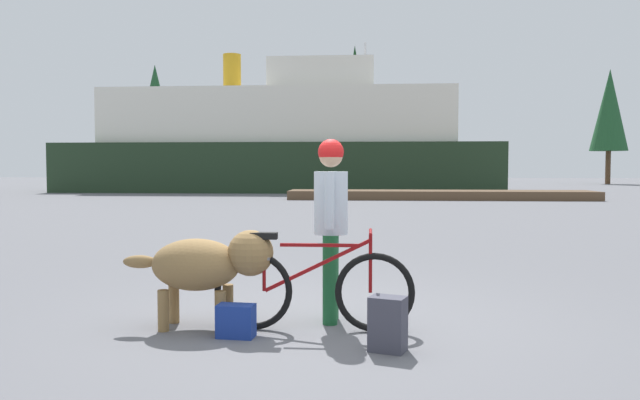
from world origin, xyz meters
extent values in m
plane|color=slate|center=(0.00, 0.00, 0.00)|extent=(160.00, 160.00, 0.00)
torus|color=black|center=(0.51, -0.29, 0.36)|extent=(0.71, 0.06, 0.71)
torus|color=black|center=(-0.58, -0.29, 0.36)|extent=(0.71, 0.06, 0.71)
cube|color=maroon|center=(0.02, -0.29, 0.78)|extent=(0.70, 0.03, 0.03)
cube|color=maroon|center=(0.00, -0.29, 0.59)|extent=(0.95, 0.03, 0.49)
cylinder|color=maroon|center=(-0.48, -0.29, 0.57)|extent=(0.03, 0.03, 0.42)
cylinder|color=maroon|center=(0.47, -0.29, 0.62)|extent=(0.03, 0.03, 0.52)
cube|color=black|center=(-0.48, -0.29, 0.86)|extent=(0.24, 0.10, 0.06)
cylinder|color=maroon|center=(0.47, -0.29, 0.90)|extent=(0.03, 0.44, 0.03)
cube|color=slate|center=(-0.60, -0.29, 0.66)|extent=(0.36, 0.14, 0.02)
cylinder|color=#19592D|center=(0.10, 0.18, 0.42)|extent=(0.14, 0.14, 0.84)
cylinder|color=#19592D|center=(0.10, -0.04, 0.42)|extent=(0.14, 0.14, 0.84)
cylinder|color=silver|center=(0.10, 0.07, 1.13)|extent=(0.32, 0.32, 0.59)
cylinder|color=silver|center=(0.10, 0.29, 1.17)|extent=(0.09, 0.09, 0.52)
cylinder|color=silver|center=(0.10, -0.15, 1.17)|extent=(0.09, 0.09, 0.52)
sphere|color=tan|center=(0.10, 0.07, 1.59)|extent=(0.23, 0.23, 0.23)
sphere|color=red|center=(0.10, 0.07, 1.62)|extent=(0.25, 0.25, 0.25)
ellipsoid|color=olive|center=(-1.12, -0.25, 0.58)|extent=(0.81, 0.56, 0.48)
sphere|color=olive|center=(-0.61, -0.25, 0.69)|extent=(0.42, 0.42, 0.42)
ellipsoid|color=olive|center=(-1.64, -0.25, 0.60)|extent=(0.32, 0.12, 0.12)
cylinder|color=olive|center=(-0.86, -0.10, 0.19)|extent=(0.10, 0.10, 0.37)
cylinder|color=olive|center=(-0.86, -0.41, 0.19)|extent=(0.10, 0.10, 0.37)
cylinder|color=olive|center=(-1.38, -0.10, 0.19)|extent=(0.10, 0.10, 0.37)
cylinder|color=olive|center=(-1.38, -0.41, 0.19)|extent=(0.10, 0.10, 0.37)
cube|color=#3F3F4C|center=(0.61, -0.87, 0.22)|extent=(0.33, 0.28, 0.44)
cube|color=navy|center=(-0.68, -0.56, 0.14)|extent=(0.33, 0.21, 0.29)
cube|color=brown|center=(3.68, 23.10, 0.20)|extent=(13.73, 2.47, 0.40)
cube|color=#1E331E|center=(-4.98, 32.98, 1.43)|extent=(25.75, 8.83, 2.85)
cube|color=silver|center=(-4.98, 32.98, 4.45)|extent=(20.60, 7.42, 3.20)
cube|color=silver|center=(-2.40, 32.98, 6.95)|extent=(6.18, 5.30, 1.80)
cylinder|color=#BF8C19|center=(-8.07, 32.98, 7.25)|extent=(1.10, 1.10, 2.40)
ellipsoid|color=navy|center=(0.16, 36.78, 0.45)|extent=(8.97, 2.51, 0.90)
cylinder|color=#B2B2B7|center=(0.16, 36.78, 5.35)|extent=(0.14, 0.14, 8.90)
cylinder|color=#B2B2B7|center=(-1.18, 36.78, 2.10)|extent=(4.04, 0.10, 0.10)
cylinder|color=#4C331E|center=(-19.75, 52.53, 1.22)|extent=(0.43, 0.43, 2.43)
cone|color=#1E4C28|center=(-19.75, 52.53, 6.77)|extent=(4.02, 4.02, 8.68)
cylinder|color=#4C331E|center=(-0.91, 52.93, 1.45)|extent=(0.33, 0.33, 2.91)
cone|color=#143819|center=(-0.91, 52.93, 7.80)|extent=(3.23, 3.23, 9.79)
cylinder|color=#4C331E|center=(20.98, 50.10, 1.43)|extent=(0.43, 0.43, 2.86)
cone|color=#1E4C28|center=(20.98, 50.10, 6.36)|extent=(3.12, 3.12, 6.99)
cylinder|color=#4C331E|center=(0.71, 58.41, 1.02)|extent=(0.35, 0.35, 2.05)
cone|color=#1E4C28|center=(0.71, 58.41, 5.36)|extent=(3.04, 3.04, 6.61)
camera|label=1|loc=(0.46, -5.86, 1.47)|focal=35.30mm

